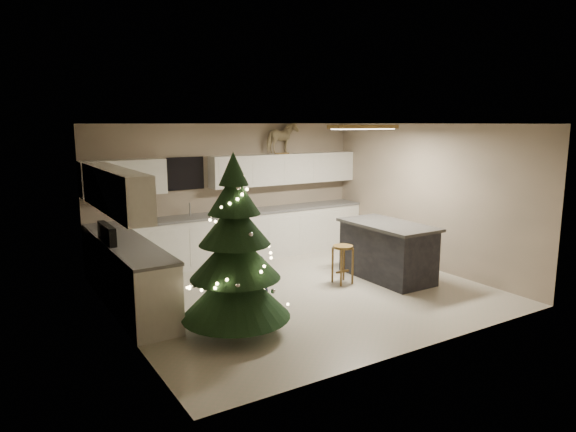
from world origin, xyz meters
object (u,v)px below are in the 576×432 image
object	(u,v)px
island	(387,250)
bar_stool	(343,255)
toddler	(260,283)
rocking_horse	(282,138)
christmas_tree	(235,260)

from	to	relation	value
island	bar_stool	size ratio (longest dim) A/B	2.67
island	toddler	world-z (taller)	island
island	rocking_horse	bearing A→B (deg)	102.75
island	christmas_tree	distance (m)	3.31
island	rocking_horse	distance (m)	3.16
bar_stool	toddler	bearing A→B (deg)	-168.26
rocking_horse	bar_stool	bearing A→B (deg)	158.37
island	christmas_tree	world-z (taller)	christmas_tree
island	bar_stool	distance (m)	0.84
toddler	rocking_horse	distance (m)	3.88
toddler	christmas_tree	bearing A→B (deg)	-143.42
bar_stool	rocking_horse	world-z (taller)	rocking_horse
bar_stool	rocking_horse	distance (m)	2.99
rocking_horse	christmas_tree	bearing A→B (deg)	125.39
island	rocking_horse	world-z (taller)	rocking_horse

